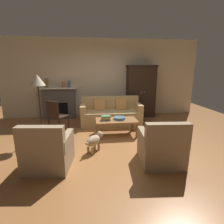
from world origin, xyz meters
TOP-DOWN VIEW (x-y plane):
  - ground_plane at (0.00, 0.00)m, footprint 9.60×9.60m
  - back_wall at (0.00, 2.55)m, footprint 7.20×0.10m
  - fireplace at (-1.55, 2.30)m, footprint 1.26×0.48m
  - armoire at (1.40, 2.22)m, footprint 1.06×0.57m
  - couch at (0.20, 1.43)m, footprint 1.93×0.89m
  - coffee_table at (0.22, 0.41)m, footprint 1.10×0.60m
  - fruit_bowl at (0.31, 0.44)m, footprint 0.32×0.32m
  - book_stack at (-0.06, 0.42)m, footprint 0.26×0.19m
  - mantel_vase_bronze at (-1.93, 2.28)m, footprint 0.11×0.11m
  - mantel_vase_terracotta at (-1.37, 2.28)m, footprint 0.12×0.12m
  - mantel_vase_slate at (-1.17, 2.28)m, footprint 0.11×0.11m
  - armchair_near_left at (-1.24, -1.09)m, footprint 0.86×0.86m
  - armchair_near_right at (0.84, -1.19)m, footprint 0.84×0.83m
  - side_chair_wooden at (-1.42, 0.85)m, footprint 0.62×0.62m
  - floor_lamp at (-1.68, 0.30)m, footprint 0.36×0.36m
  - dog at (-0.40, -0.51)m, footprint 0.42×0.49m

SIDE VIEW (x-z plane):
  - ground_plane at x=0.00m, z-range 0.00..0.00m
  - dog at x=-0.40m, z-range 0.05..0.44m
  - armchair_near_left at x=-1.24m, z-range -0.12..0.76m
  - armchair_near_right at x=0.84m, z-range -0.12..0.76m
  - couch at x=0.20m, z-range -0.11..0.75m
  - coffee_table at x=0.22m, z-range 0.16..0.58m
  - fruit_bowl at x=0.31m, z-range 0.42..0.48m
  - book_stack at x=-0.06m, z-range 0.42..0.54m
  - side_chair_wooden at x=-1.42m, z-range 0.06..0.96m
  - fireplace at x=-1.55m, z-range 0.01..1.13m
  - armoire at x=1.40m, z-range 0.00..1.88m
  - mantel_vase_terracotta at x=-1.37m, z-range 1.12..1.32m
  - mantel_vase_slate at x=-1.17m, z-range 1.12..1.34m
  - mantel_vase_bronze at x=-1.93m, z-range 1.12..1.43m
  - back_wall at x=0.00m, z-range 0.00..2.80m
  - floor_lamp at x=-1.68m, z-range 0.59..2.21m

